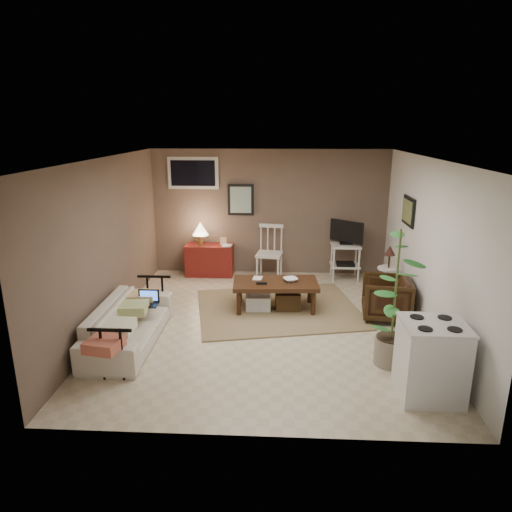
# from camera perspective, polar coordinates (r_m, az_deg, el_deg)

# --- Properties ---
(floor) EXTENTS (5.00, 5.00, 0.00)m
(floor) POSITION_cam_1_polar(r_m,az_deg,el_deg) (6.78, 1.10, -8.57)
(floor) COLOR #C1B293
(floor) RESTS_ON ground
(art_back) EXTENTS (0.50, 0.03, 0.60)m
(art_back) POSITION_cam_1_polar(r_m,az_deg,el_deg) (8.78, -1.91, 7.04)
(art_back) COLOR black
(art_right) EXTENTS (0.03, 0.60, 0.45)m
(art_right) POSITION_cam_1_polar(r_m,az_deg,el_deg) (7.60, 18.53, 5.34)
(art_right) COLOR black
(window) EXTENTS (0.96, 0.03, 0.60)m
(window) POSITION_cam_1_polar(r_m,az_deg,el_deg) (8.83, -7.87, 10.23)
(window) COLOR silver
(rug) EXTENTS (2.83, 2.45, 0.02)m
(rug) POSITION_cam_1_polar(r_m,az_deg,el_deg) (7.32, 2.79, -6.57)
(rug) COLOR #856D4D
(rug) RESTS_ON floor
(coffee_table) EXTENTS (1.35, 0.75, 0.50)m
(coffee_table) POSITION_cam_1_polar(r_m,az_deg,el_deg) (7.20, 2.37, -4.68)
(coffee_table) COLOR #3C2210
(coffee_table) RESTS_ON floor
(sofa) EXTENTS (0.56, 1.91, 0.75)m
(sofa) POSITION_cam_1_polar(r_m,az_deg,el_deg) (6.35, -15.68, -7.32)
(sofa) COLOR beige
(sofa) RESTS_ON floor
(sofa_pillows) EXTENTS (0.37, 1.81, 0.13)m
(sofa_pillows) POSITION_cam_1_polar(r_m,az_deg,el_deg) (6.11, -15.97, -7.41)
(sofa_pillows) COLOR beige
(sofa_pillows) RESTS_ON sofa
(sofa_end_rails) EXTENTS (0.51, 1.90, 0.64)m
(sofa_end_rails) POSITION_cam_1_polar(r_m,az_deg,el_deg) (6.34, -14.70, -7.80)
(sofa_end_rails) COLOR black
(sofa_end_rails) RESTS_ON floor
(laptop) EXTENTS (0.29, 0.21, 0.20)m
(laptop) POSITION_cam_1_polar(r_m,az_deg,el_deg) (6.54, -13.33, -5.39)
(laptop) COLOR black
(laptop) RESTS_ON sofa
(red_console) EXTENTS (0.91, 0.41, 1.05)m
(red_console) POSITION_cam_1_polar(r_m,az_deg,el_deg) (8.87, -5.93, -0.13)
(red_console) COLOR maroon
(red_console) RESTS_ON floor
(spindle_chair) EXTENTS (0.52, 0.52, 1.02)m
(spindle_chair) POSITION_cam_1_polar(r_m,az_deg,el_deg) (8.60, 1.69, 0.23)
(spindle_chair) COLOR silver
(spindle_chair) RESTS_ON floor
(tv_stand) EXTENTS (0.56, 0.45, 1.13)m
(tv_stand) POSITION_cam_1_polar(r_m,az_deg,el_deg) (8.70, 11.15, 0.91)
(tv_stand) COLOR silver
(tv_stand) RESTS_ON floor
(side_table) EXTENTS (0.35, 0.35, 0.95)m
(side_table) POSITION_cam_1_polar(r_m,az_deg,el_deg) (7.79, 16.24, -1.30)
(side_table) COLOR silver
(side_table) RESTS_ON floor
(armchair) EXTENTS (0.73, 0.76, 0.71)m
(armchair) POSITION_cam_1_polar(r_m,az_deg,el_deg) (7.14, 15.98, -4.85)
(armchair) COLOR black
(armchair) RESTS_ON floor
(potted_plant) EXTENTS (0.43, 0.43, 1.73)m
(potted_plant) POSITION_cam_1_polar(r_m,az_deg,el_deg) (5.63, 17.03, -4.52)
(potted_plant) COLOR gray
(potted_plant) RESTS_ON floor
(stove) EXTENTS (0.66, 0.61, 0.86)m
(stove) POSITION_cam_1_polar(r_m,az_deg,el_deg) (5.30, 21.02, -12.05)
(stove) COLOR silver
(stove) RESTS_ON floor
(bowl) EXTENTS (0.22, 0.12, 0.22)m
(bowl) POSITION_cam_1_polar(r_m,az_deg,el_deg) (7.14, 4.35, -2.33)
(bowl) COLOR #3C2210
(bowl) RESTS_ON coffee_table
(book_table) EXTENTS (0.15, 0.03, 0.20)m
(book_table) POSITION_cam_1_polar(r_m,az_deg,el_deg) (7.24, -0.37, -2.09)
(book_table) COLOR #3C2210
(book_table) RESTS_ON coffee_table
(book_console) EXTENTS (0.17, 0.04, 0.23)m
(book_console) POSITION_cam_1_polar(r_m,az_deg,el_deg) (8.67, -4.20, 1.99)
(book_console) COLOR #3C2210
(book_console) RESTS_ON red_console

